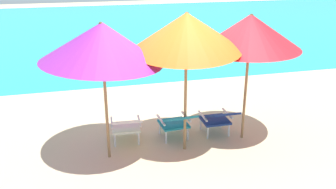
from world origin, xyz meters
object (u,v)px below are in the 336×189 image
Objects in this scene: lounge_chair_left at (126,125)px; beach_umbrella_center at (187,32)px; lounge_chair_center at (177,122)px; beach_umbrella_left at (102,43)px; beach_umbrella_right at (250,32)px; lounge_chair_right at (218,118)px.

beach_umbrella_center is at bearing -22.40° from lounge_chair_left.
beach_umbrella_left is at bearing -167.83° from lounge_chair_center.
beach_umbrella_left is 2.59m from beach_umbrella_right.
beach_umbrella_left is (-2.14, -0.24, 1.65)m from lounge_chair_right.
lounge_chair_left is at bearing 173.43° from beach_umbrella_right.
lounge_chair_left is at bearing 175.63° from lounge_chair_center.
beach_umbrella_left is at bearing -173.51° from lounge_chair_right.
lounge_chair_center is 0.38× the size of beach_umbrella_right.
beach_umbrella_center is (1.00, -0.41, 1.77)m from lounge_chair_left.
lounge_chair_right is at bearing 6.49° from beach_umbrella_left.
beach_umbrella_left is at bearing -177.81° from beach_umbrella_right.
beach_umbrella_center reaches higher than lounge_chair_left.
beach_umbrella_right reaches higher than lounge_chair_center.
beach_umbrella_right is at bearing -17.69° from lounge_chair_right.
beach_umbrella_center is at bearing -158.58° from lounge_chair_right.
beach_umbrella_right is (2.59, 0.10, 0.03)m from beach_umbrella_left.
lounge_chair_left is at bearing 157.60° from beach_umbrella_center.
beach_umbrella_center is at bearing -2.44° from beach_umbrella_left.
lounge_chair_left is 0.38× the size of beach_umbrella_right.
beach_umbrella_right is (1.28, -0.18, 1.67)m from lounge_chair_center.
beach_umbrella_center is at bearing -172.64° from beach_umbrella_right.
lounge_chair_center is 0.83m from lounge_chair_right.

